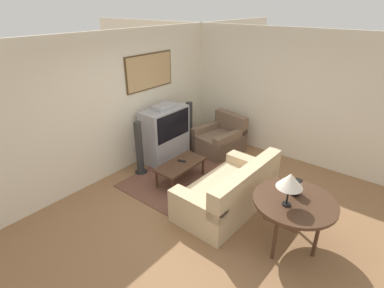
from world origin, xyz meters
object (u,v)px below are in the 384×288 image
Objects in this scene: tv at (165,134)px; couch at (230,192)px; mantel_clock at (297,187)px; armchair at (220,140)px; coffee_table at (181,165)px; speaker_tower_right at (189,126)px; speaker_tower_left at (139,149)px; console_table at (295,204)px; table_lamp at (290,181)px.

tv is 2.15m from couch.
mantel_clock is (-0.05, -1.06, 0.57)m from couch.
tv is at bearing -114.47° from armchair.
speaker_tower_right is at bearing 32.96° from coffee_table.
speaker_tower_left is (-0.15, 2.00, 0.22)m from couch.
console_table is (-0.19, -1.11, 0.39)m from couch.
speaker_tower_right is (-0.26, 0.69, 0.24)m from armchair.
tv is at bearing 59.40° from coffee_table.
mantel_clock reaches higher than console_table.
tv is 1.13× the size of speaker_tower_left.
tv is at bearing 75.40° from console_table.
tv reaches higher than speaker_tower_left.
table_lamp is 3.58m from speaker_tower_right.
armchair is 2.99m from mantel_clock.
mantel_clock is 3.40m from speaker_tower_right.
tv reaches higher than coffee_table.
table_lamp is 2.19× the size of mantel_clock.
speaker_tower_left is at bearing 180.00° from speaker_tower_right.
speaker_tower_left is at bearing 89.20° from console_table.
table_lamp reaches higher than mantel_clock.
coffee_table is 1.55m from speaker_tower_right.
speaker_tower_right is at bearing -123.43° from couch.
speaker_tower_right is (0.77, -0.03, -0.07)m from tv.
couch is 1.20m from mantel_clock.
mantel_clock is at bearing -88.21° from speaker_tower_left.
armchair is 0.78m from speaker_tower_right.
console_table is (-0.31, -2.27, 0.35)m from coffee_table.
speaker_tower_left reaches higher than couch.
mantel_clock is (-1.72, -2.37, 0.59)m from armchair.
armchair is 2.34× the size of table_lamp.
armchair is 1.00× the size of speaker_tower_right.
speaker_tower_right reaches higher than couch.
armchair is at bearing 5.42° from coffee_table.
couch is 1.39m from table_lamp.
coffee_table is 2.13× the size of table_lamp.
table_lamp is at bearing -102.15° from coffee_table.
console_table is at bearing -97.65° from coffee_table.
tv is at bearing 72.21° from table_lamp.
tv is 0.78m from speaker_tower_left.
speaker_tower_right is at bearing -148.73° from armchair.
console_table is 0.47m from table_lamp.
speaker_tower_left is at bearing -177.61° from tv.
console_table is at bearing -104.60° from tv.
armchair is 5.11× the size of mantel_clock.
tv is 1.12× the size of console_table.
table_lamp is at bearing 72.54° from couch.
speaker_tower_right is (1.45, 3.06, -0.34)m from mantel_clock.
tv is 1.13× the size of armchair.
table_lamp is at bearing -94.04° from speaker_tower_left.
table_lamp is 3.12m from speaker_tower_left.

